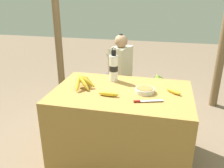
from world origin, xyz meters
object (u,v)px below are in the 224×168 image
loose_banana_side (173,91)px  knife (144,101)px  support_post_near (57,20)px  banana_bunch_green (159,79)px  loose_banana_front (108,94)px  seated_vendor (118,67)px  water_bottle (114,68)px  serving_bowl (145,90)px  wooden_bench (130,86)px  banana_bunch_ripe (83,80)px

loose_banana_side → knife: (-0.24, -0.24, -0.01)m
loose_banana_side → support_post_near: 2.28m
support_post_near → banana_bunch_green: bearing=-11.9°
loose_banana_side → knife: size_ratio=0.60×
banana_bunch_green → support_post_near: (-1.59, 0.33, 0.70)m
knife → banana_bunch_green: size_ratio=0.93×
loose_banana_front → seated_vendor: size_ratio=0.17×
loose_banana_side → knife: bearing=-134.4°
water_bottle → knife: bearing=-50.5°
serving_bowl → banana_bunch_green: bearing=85.3°
wooden_bench → seated_vendor: 0.32m
knife → banana_bunch_green: knife is taller
wooden_bench → loose_banana_front: bearing=-90.0°
water_bottle → knife: water_bottle is taller
serving_bowl → banana_bunch_green: serving_bowl is taller
serving_bowl → loose_banana_side: size_ratio=1.22×
knife → banana_bunch_ripe: bearing=143.9°
banana_bunch_ripe → serving_bowl: 0.59m
loose_banana_front → knife: 0.32m
wooden_bench → banana_bunch_ripe: bearing=-104.4°
water_bottle → wooden_bench: water_bottle is taller
water_bottle → loose_banana_front: water_bottle is taller
water_bottle → wooden_bench: (0.04, 0.87, -0.53)m
knife → wooden_bench: 1.40m
loose_banana_side → water_bottle: bearing=161.9°
loose_banana_side → wooden_bench: (-0.55, 1.06, -0.42)m
loose_banana_front → knife: bearing=-9.0°
banana_bunch_green → seated_vendor: bearing=-178.2°
serving_bowl → banana_bunch_green: size_ratio=0.67×
water_bottle → banana_bunch_green: water_bottle is taller
banana_bunch_ripe → loose_banana_front: bearing=-27.0°
loose_banana_side → banana_bunch_green: bearing=98.6°
seated_vendor → banana_bunch_green: bearing=-160.7°
banana_bunch_ripe → knife: size_ratio=1.29×
banana_bunch_ripe → seated_vendor: 1.11m
loose_banana_front → wooden_bench: loose_banana_front is taller
wooden_bench → banana_bunch_green: (0.39, -0.00, 0.13)m
serving_bowl → support_post_near: (-1.50, 1.44, 0.41)m
serving_bowl → support_post_near: size_ratio=0.08×
knife → wooden_bench: knife is taller
banana_bunch_ripe → seated_vendor: bearing=84.1°
serving_bowl → water_bottle: water_bottle is taller
serving_bowl → seated_vendor: size_ratio=0.17×
banana_bunch_ripe → loose_banana_front: (0.28, -0.15, -0.05)m
seated_vendor → knife: bearing=128.3°
water_bottle → loose_banana_front: size_ratio=1.88×
banana_bunch_ripe → serving_bowl: (0.59, 0.00, -0.04)m
banana_bunch_ripe → seated_vendor: size_ratio=0.30×
serving_bowl → loose_banana_front: size_ratio=0.96×
seated_vendor → water_bottle: bearing=116.3°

